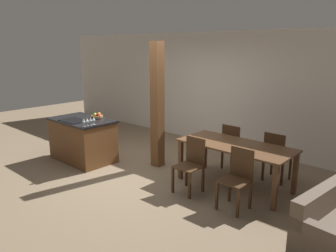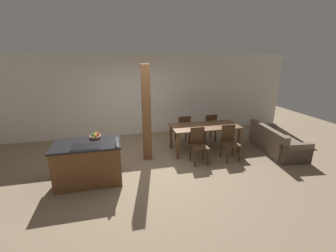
{
  "view_description": "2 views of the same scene",
  "coord_description": "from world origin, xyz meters",
  "px_view_note": "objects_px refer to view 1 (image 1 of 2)",
  "views": [
    {
      "loc": [
        4.48,
        -4.08,
        2.37
      ],
      "look_at": [
        0.6,
        0.2,
        0.95
      ],
      "focal_mm": 35.0,
      "sensor_mm": 36.0,
      "label": 1
    },
    {
      "loc": [
        -0.66,
        -5.05,
        2.64
      ],
      "look_at": [
        0.6,
        0.2,
        0.95
      ],
      "focal_mm": 24.0,
      "sensor_mm": 36.0,
      "label": 2
    }
  ],
  "objects_px": {
    "fruit_bowl": "(97,116)",
    "dining_chair_near_right": "(237,178)",
    "wine_glass_middle": "(87,120)",
    "dining_chair_near_left": "(191,164)",
    "wine_glass_end": "(94,119)",
    "dining_chair_far_right": "(276,156)",
    "dining_chair_far_left": "(233,146)",
    "wine_glass_near": "(84,121)",
    "timber_post": "(157,106)",
    "dining_table": "(235,150)",
    "kitchen_island": "(83,140)",
    "wine_glass_far": "(90,119)"
  },
  "relations": [
    {
      "from": "wine_glass_middle",
      "to": "dining_chair_near_left",
      "type": "distance_m",
      "value": 2.17
    },
    {
      "from": "wine_glass_far",
      "to": "wine_glass_end",
      "type": "distance_m",
      "value": 0.08
    },
    {
      "from": "fruit_bowl",
      "to": "dining_table",
      "type": "distance_m",
      "value": 3.01
    },
    {
      "from": "kitchen_island",
      "to": "wine_glass_middle",
      "type": "distance_m",
      "value": 0.89
    },
    {
      "from": "dining_table",
      "to": "fruit_bowl",
      "type": "bearing_deg",
      "value": -166.18
    },
    {
      "from": "dining_chair_near_left",
      "to": "dining_chair_far_right",
      "type": "xyz_separation_m",
      "value": [
        0.87,
        1.33,
        0.0
      ]
    },
    {
      "from": "fruit_bowl",
      "to": "wine_glass_middle",
      "type": "bearing_deg",
      "value": -50.36
    },
    {
      "from": "fruit_bowl",
      "to": "dining_chair_far_right",
      "type": "height_order",
      "value": "fruit_bowl"
    },
    {
      "from": "fruit_bowl",
      "to": "dining_chair_far_right",
      "type": "bearing_deg",
      "value": 22.4
    },
    {
      "from": "wine_glass_far",
      "to": "wine_glass_end",
      "type": "xyz_separation_m",
      "value": [
        0.0,
        0.08,
        0.0
      ]
    },
    {
      "from": "fruit_bowl",
      "to": "kitchen_island",
      "type": "bearing_deg",
      "value": -121.28
    },
    {
      "from": "dining_chair_far_right",
      "to": "wine_glass_near",
      "type": "bearing_deg",
      "value": 34.81
    },
    {
      "from": "wine_glass_far",
      "to": "dining_chair_near_left",
      "type": "height_order",
      "value": "wine_glass_far"
    },
    {
      "from": "dining_table",
      "to": "timber_post",
      "type": "distance_m",
      "value": 1.78
    },
    {
      "from": "kitchen_island",
      "to": "wine_glass_near",
      "type": "relative_size",
      "value": 8.99
    },
    {
      "from": "dining_chair_far_left",
      "to": "fruit_bowl",
      "type": "bearing_deg",
      "value": 29.1
    },
    {
      "from": "wine_glass_middle",
      "to": "dining_chair_far_left",
      "type": "bearing_deg",
      "value": 43.74
    },
    {
      "from": "wine_glass_far",
      "to": "dining_chair_near_left",
      "type": "relative_size",
      "value": 0.17
    },
    {
      "from": "wine_glass_near",
      "to": "timber_post",
      "type": "relative_size",
      "value": 0.06
    },
    {
      "from": "wine_glass_end",
      "to": "dining_chair_far_right",
      "type": "distance_m",
      "value": 3.43
    },
    {
      "from": "wine_glass_end",
      "to": "dining_chair_far_right",
      "type": "height_order",
      "value": "wine_glass_end"
    },
    {
      "from": "kitchen_island",
      "to": "dining_chair_near_right",
      "type": "xyz_separation_m",
      "value": [
        3.51,
        0.33,
        0.03
      ]
    },
    {
      "from": "dining_chair_near_right",
      "to": "dining_chair_far_left",
      "type": "distance_m",
      "value": 1.58
    },
    {
      "from": "wine_glass_middle",
      "to": "wine_glass_end",
      "type": "relative_size",
      "value": 1.0
    },
    {
      "from": "wine_glass_near",
      "to": "dining_chair_near_right",
      "type": "relative_size",
      "value": 0.17
    },
    {
      "from": "kitchen_island",
      "to": "dining_chair_far_right",
      "type": "xyz_separation_m",
      "value": [
        3.51,
        1.65,
        0.03
      ]
    },
    {
      "from": "wine_glass_middle",
      "to": "dining_chair_near_left",
      "type": "bearing_deg",
      "value": 16.71
    },
    {
      "from": "wine_glass_middle",
      "to": "dining_chair_near_left",
      "type": "xyz_separation_m",
      "value": [
        2.02,
        0.61,
        -0.53
      ]
    },
    {
      "from": "fruit_bowl",
      "to": "dining_chair_far_right",
      "type": "relative_size",
      "value": 0.27
    },
    {
      "from": "wine_glass_far",
      "to": "fruit_bowl",
      "type": "bearing_deg",
      "value": 133.78
    },
    {
      "from": "wine_glass_far",
      "to": "timber_post",
      "type": "height_order",
      "value": "timber_post"
    },
    {
      "from": "kitchen_island",
      "to": "dining_table",
      "type": "bearing_deg",
      "value": 17.81
    },
    {
      "from": "wine_glass_far",
      "to": "timber_post",
      "type": "xyz_separation_m",
      "value": [
        0.77,
        1.03,
        0.22
      ]
    },
    {
      "from": "wine_glass_middle",
      "to": "dining_chair_near_right",
      "type": "bearing_deg",
      "value": 11.86
    },
    {
      "from": "wine_glass_near",
      "to": "timber_post",
      "type": "height_order",
      "value": "timber_post"
    },
    {
      "from": "wine_glass_middle",
      "to": "dining_table",
      "type": "bearing_deg",
      "value": 27.36
    },
    {
      "from": "dining_table",
      "to": "dining_chair_near_right",
      "type": "bearing_deg",
      "value": -56.81
    },
    {
      "from": "wine_glass_near",
      "to": "dining_chair_far_right",
      "type": "distance_m",
      "value": 3.56
    },
    {
      "from": "wine_glass_middle",
      "to": "dining_chair_far_left",
      "type": "height_order",
      "value": "wine_glass_middle"
    },
    {
      "from": "kitchen_island",
      "to": "dining_chair_far_left",
      "type": "xyz_separation_m",
      "value": [
        2.64,
        1.65,
        0.03
      ]
    },
    {
      "from": "wine_glass_middle",
      "to": "timber_post",
      "type": "distance_m",
      "value": 1.37
    },
    {
      "from": "fruit_bowl",
      "to": "dining_chair_near_right",
      "type": "distance_m",
      "value": 3.38
    },
    {
      "from": "wine_glass_end",
      "to": "dining_chair_near_right",
      "type": "distance_m",
      "value": 2.97
    },
    {
      "from": "wine_glass_middle",
      "to": "wine_glass_far",
      "type": "relative_size",
      "value": 1.0
    },
    {
      "from": "wine_glass_end",
      "to": "timber_post",
      "type": "bearing_deg",
      "value": 51.08
    },
    {
      "from": "wine_glass_near",
      "to": "wine_glass_middle",
      "type": "height_order",
      "value": "same"
    },
    {
      "from": "wine_glass_middle",
      "to": "dining_chair_near_left",
      "type": "height_order",
      "value": "wine_glass_middle"
    },
    {
      "from": "wine_glass_far",
      "to": "dining_chair_near_left",
      "type": "xyz_separation_m",
      "value": [
        2.02,
        0.53,
        -0.53
      ]
    },
    {
      "from": "wine_glass_end",
      "to": "dining_table",
      "type": "bearing_deg",
      "value": 24.53
    },
    {
      "from": "kitchen_island",
      "to": "timber_post",
      "type": "relative_size",
      "value": 0.56
    }
  ]
}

